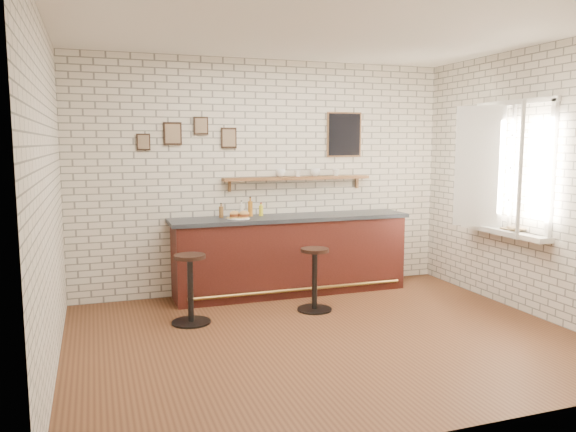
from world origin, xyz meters
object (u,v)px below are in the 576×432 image
object	(u,v)px
bitters_bottle_brown	(221,212)
shelf_cup_c	(315,172)
condiment_bottle_yellow	(261,210)
book_lower	(508,230)
book_upper	(510,228)
shelf_cup_a	(281,173)
sandwich_plate	(238,218)
ciabatta_sandwich	(239,215)
shelf_cup_b	(298,173)
bar_stool_right	(315,277)
bar_stool_left	(190,287)
bar_counter	(291,254)
bitters_bottle_white	(242,210)
shelf_cup_d	(336,172)
bitters_bottle_amber	(250,208)

from	to	relation	value
bitters_bottle_brown	shelf_cup_c	bearing A→B (deg)	3.13
bitters_bottle_brown	shelf_cup_c	distance (m)	1.38
condiment_bottle_yellow	book_lower	size ratio (longest dim) A/B	0.70
book_upper	shelf_cup_a	bearing A→B (deg)	163.38
sandwich_plate	ciabatta_sandwich	xyz separation A→B (m)	(0.01, 0.00, 0.05)
sandwich_plate	shelf_cup_a	world-z (taller)	shelf_cup_a
shelf_cup_b	book_upper	size ratio (longest dim) A/B	0.42
bar_stool_right	shelf_cup_c	size ratio (longest dim) A/B	5.51
bar_stool_left	book_upper	world-z (taller)	book_upper
shelf_cup_c	bar_counter	bearing A→B (deg)	126.56
ciabatta_sandwich	bitters_bottle_brown	distance (m)	0.26
condiment_bottle_yellow	shelf_cup_b	size ratio (longest dim) A/B	1.90
shelf_cup_b	bitters_bottle_brown	bearing A→B (deg)	122.80
ciabatta_sandwich	bitters_bottle_white	bearing A→B (deg)	67.47
bar_counter	bar_stool_right	xyz separation A→B (m)	(0.00, -0.82, -0.11)
sandwich_plate	shelf_cup_a	bearing A→B (deg)	21.92
condiment_bottle_yellow	shelf_cup_c	world-z (taller)	shelf_cup_c
shelf_cup_a	book_lower	xyz separation A→B (m)	(2.21, -1.70, -0.61)
shelf_cup_d	book_upper	distance (m)	2.31
ciabatta_sandwich	shelf_cup_b	bearing A→B (deg)	16.52
bar_stool_left	book_lower	size ratio (longest dim) A/B	3.09
shelf_cup_c	shelf_cup_d	xyz separation A→B (m)	(0.30, 0.00, -0.01)
shelf_cup_a	book_upper	xyz separation A→B (m)	(2.21, -1.72, -0.59)
sandwich_plate	bitters_bottle_amber	world-z (taller)	bitters_bottle_amber
bitters_bottle_white	shelf_cup_a	size ratio (longest dim) A/B	1.61
shelf_cup_a	bar_stool_left	bearing A→B (deg)	-154.53
ciabatta_sandwich	shelf_cup_a	world-z (taller)	shelf_cup_a
condiment_bottle_yellow	shelf_cup_b	distance (m)	0.70
bitters_bottle_amber	shelf_cup_a	bearing A→B (deg)	9.30
sandwich_plate	condiment_bottle_yellow	distance (m)	0.40
bitters_bottle_brown	sandwich_plate	bearing A→B (deg)	-46.68
bar_stool_left	book_upper	distance (m)	3.69
bitters_bottle_white	bar_counter	bearing A→B (deg)	-11.88
book_lower	sandwich_plate	bearing A→B (deg)	141.94
bar_counter	bar_stool_left	distance (m)	1.66
bitters_bottle_white	bitters_bottle_brown	bearing A→B (deg)	180.00
bar_counter	ciabatta_sandwich	size ratio (longest dim) A/B	11.87
ciabatta_sandwich	condiment_bottle_yellow	bearing A→B (deg)	28.92
bar_stool_left	bitters_bottle_brown	bearing A→B (deg)	59.69
bar_counter	condiment_bottle_yellow	world-z (taller)	condiment_bottle_yellow
ciabatta_sandwich	bitters_bottle_brown	bearing A→B (deg)	135.10
shelf_cup_a	shelf_cup_c	world-z (taller)	shelf_cup_c
bar_counter	bitters_bottle_white	xyz separation A→B (m)	(-0.62, 0.13, 0.59)
condiment_bottle_yellow	shelf_cup_a	bearing A→B (deg)	13.74
condiment_bottle_yellow	shelf_cup_b	bearing A→B (deg)	7.64
ciabatta_sandwich	shelf_cup_c	distance (m)	1.24
shelf_cup_b	shelf_cup_a	bearing A→B (deg)	118.93
bar_counter	bitters_bottle_amber	world-z (taller)	bitters_bottle_amber
shelf_cup_b	shelf_cup_c	size ratio (longest dim) A/B	0.68
bitters_bottle_amber	shelf_cup_a	xyz separation A→B (m)	(0.43, 0.07, 0.44)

